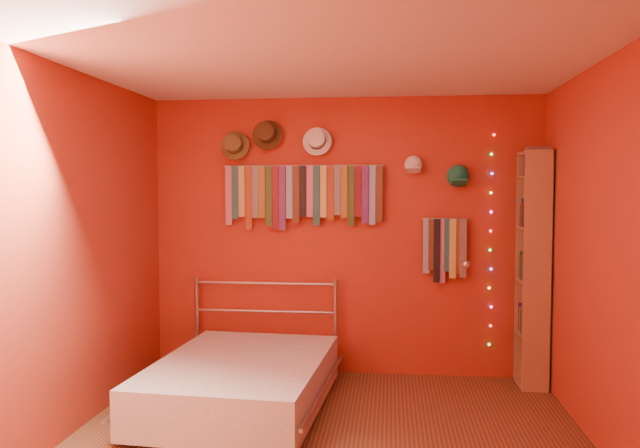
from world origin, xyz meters
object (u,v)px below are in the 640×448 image
at_px(reading_lamp, 465,264).
at_px(bookshelf, 538,267).
at_px(bed, 242,381).
at_px(tie_rack, 302,193).

height_order(reading_lamp, bookshelf, bookshelf).
relative_size(reading_lamp, bed, 0.16).
bearing_deg(tie_rack, bed, -109.46).
height_order(tie_rack, bed, tie_rack).
xyz_separation_m(bookshelf, bed, (-2.37, -0.80, -0.81)).
bearing_deg(bed, reading_lamp, 27.87).
relative_size(tie_rack, bed, 0.79).
bearing_deg(bookshelf, bed, -161.43).
distance_m(tie_rack, bed, 1.76).
bearing_deg(bed, tie_rack, 74.32).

